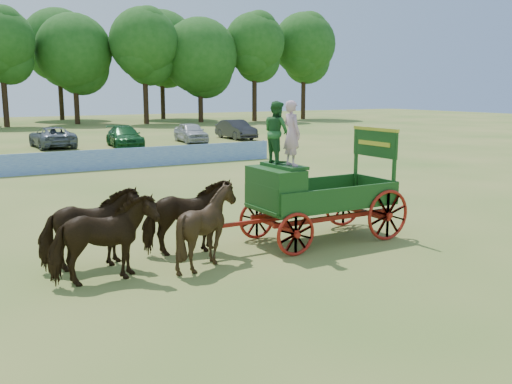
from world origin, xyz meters
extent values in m
plane|color=#9F8D47|center=(0.00, 0.00, 0.00)|extent=(160.00, 160.00, 0.00)
imported|color=#301E0D|center=(-2.36, 0.86, 0.93)|extent=(2.23, 1.05, 1.87)
imported|color=#301E0D|center=(-2.36, 1.96, 0.93)|extent=(2.23, 1.05, 1.87)
imported|color=#301E0D|center=(0.04, 0.86, 0.94)|extent=(2.01, 1.87, 1.87)
imported|color=#301E0D|center=(0.04, 1.96, 0.93)|extent=(2.32, 1.27, 1.87)
cube|color=#A31C10|center=(2.24, 1.41, 0.60)|extent=(0.12, 2.00, 0.12)
cube|color=#A31C10|center=(5.24, 1.41, 0.60)|extent=(0.12, 2.00, 0.12)
cube|color=#A31C10|center=(3.74, 0.86, 0.72)|extent=(3.80, 0.10, 0.12)
cube|color=#A31C10|center=(3.74, 1.96, 0.72)|extent=(3.80, 0.10, 0.12)
cube|color=#A31C10|center=(1.34, 1.41, 0.75)|extent=(2.80, 0.09, 0.09)
cube|color=#1F541C|center=(3.74, 1.41, 1.00)|extent=(3.80, 1.80, 0.10)
cube|color=#1F541C|center=(3.74, 0.53, 1.30)|extent=(3.80, 0.06, 0.55)
cube|color=#1F541C|center=(3.74, 2.29, 1.30)|extent=(3.80, 0.06, 0.55)
cube|color=#1F541C|center=(5.62, 1.41, 1.30)|extent=(0.06, 1.80, 0.55)
cube|color=#1F541C|center=(2.24, 1.41, 1.55)|extent=(0.85, 1.70, 1.05)
cube|color=#1F541C|center=(2.49, 1.41, 2.12)|extent=(0.55, 1.50, 0.08)
cube|color=#1F541C|center=(1.86, 1.41, 1.35)|extent=(0.10, 1.60, 0.65)
cube|color=#1F541C|center=(2.04, 1.41, 1.05)|extent=(0.55, 1.60, 0.06)
cube|color=#1F541C|center=(5.54, 0.61, 1.95)|extent=(0.08, 0.08, 1.80)
cube|color=#1F541C|center=(5.54, 2.21, 1.95)|extent=(0.08, 0.08, 1.80)
cube|color=#1F541C|center=(5.54, 1.41, 2.55)|extent=(0.07, 1.75, 0.75)
cube|color=gold|center=(5.54, 1.41, 2.95)|extent=(0.08, 1.80, 0.09)
cube|color=gold|center=(5.50, 1.41, 2.55)|extent=(0.02, 1.30, 0.12)
torus|color=#A31C10|center=(2.24, 0.46, 0.55)|extent=(1.09, 0.09, 1.09)
torus|color=#A31C10|center=(2.24, 2.36, 0.55)|extent=(1.09, 0.09, 1.09)
torus|color=#A31C10|center=(5.24, 0.46, 0.70)|extent=(1.39, 0.09, 1.39)
torus|color=#A31C10|center=(5.24, 2.36, 0.70)|extent=(1.39, 0.09, 1.39)
imported|color=#C99AAD|center=(2.49, 1.06, 2.97)|extent=(0.39, 0.59, 1.62)
imported|color=#246029|center=(2.49, 1.76, 2.96)|extent=(0.61, 0.78, 1.60)
cube|color=blue|center=(-1.00, 18.00, 0.53)|extent=(26.00, 0.08, 1.05)
imported|color=slate|center=(2.28, 31.08, 0.73)|extent=(2.59, 5.35, 1.47)
imported|color=#144C1E|center=(6.83, 28.95, 0.72)|extent=(2.54, 5.17, 1.45)
imported|color=#B2B2B7|center=(12.37, 29.93, 0.76)|extent=(2.26, 4.61, 1.51)
imported|color=#262628|center=(16.79, 30.82, 0.78)|extent=(1.67, 4.72, 1.55)
cylinder|color=#382314|center=(2.33, 56.45, 2.46)|extent=(0.60, 0.60, 4.92)
sphere|color=#1A4E14|center=(2.33, 56.45, 9.07)|extent=(7.05, 7.05, 7.05)
cylinder|color=#382314|center=(10.18, 57.94, 2.26)|extent=(0.60, 0.60, 4.52)
sphere|color=#1A4E14|center=(10.18, 57.94, 8.33)|extent=(8.64, 8.64, 8.64)
cylinder|color=#382314|center=(17.35, 54.29, 2.56)|extent=(0.60, 0.60, 5.11)
sphere|color=#1A4E14|center=(17.35, 54.29, 9.42)|extent=(7.95, 7.95, 7.95)
cylinder|color=#382314|center=(24.36, 54.23, 2.19)|extent=(0.60, 0.60, 4.37)
sphere|color=#1A4E14|center=(24.36, 54.23, 8.06)|extent=(9.19, 9.19, 9.19)
cylinder|color=#382314|center=(31.35, 53.03, 2.65)|extent=(0.60, 0.60, 5.30)
sphere|color=#1A4E14|center=(31.35, 53.03, 9.76)|extent=(7.58, 7.58, 7.58)
cylinder|color=#382314|center=(39.72, 54.20, 2.72)|extent=(0.60, 0.60, 5.43)
sphere|color=#1A4E14|center=(39.72, 54.20, 10.01)|extent=(8.42, 8.42, 8.42)
cylinder|color=#382314|center=(10.60, 68.47, 2.67)|extent=(0.60, 0.60, 5.33)
sphere|color=#1A4E14|center=(10.60, 68.47, 9.82)|extent=(9.30, 9.30, 9.30)
cylinder|color=#382314|center=(23.14, 63.93, 2.66)|extent=(0.60, 0.60, 5.32)
sphere|color=#1A4E14|center=(23.14, 63.93, 9.81)|extent=(9.49, 9.49, 9.49)
camera|label=1|loc=(-5.40, -10.77, 4.06)|focal=40.00mm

